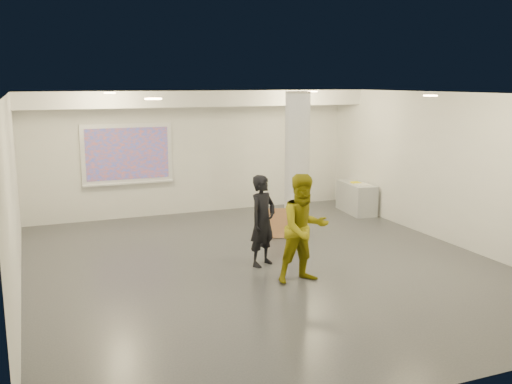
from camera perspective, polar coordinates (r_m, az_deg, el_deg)
name	(u,v)px	position (r m, az deg, el deg)	size (l,w,h in m)	color
floor	(264,265)	(10.18, 0.85, -7.32)	(8.00, 9.00, 0.01)	#36393D
ceiling	(265,94)	(9.67, 0.90, 9.81)	(8.00, 9.00, 0.01)	silver
wall_back	(193,152)	(14.02, -6.30, 3.97)	(8.00, 0.01, 3.00)	silver
wall_front	(439,254)	(6.03, 17.80, -5.92)	(8.00, 0.01, 3.00)	silver
wall_left	(13,200)	(9.07, -23.11, -0.70)	(0.01, 9.00, 3.00)	silver
wall_right	(451,169)	(11.93, 18.89, 2.21)	(0.01, 9.00, 3.00)	silver
soffit_band	(199,98)	(13.40, -5.77, 9.32)	(8.00, 1.10, 0.36)	white
downlight_nw	(110,93)	(11.51, -14.42, 9.56)	(0.22, 0.22, 0.02)	#FBCA8F
downlight_ne	(313,92)	(12.87, 5.68, 9.97)	(0.22, 0.22, 0.02)	#FBCA8F
downlight_sw	(153,99)	(7.57, -10.24, 9.16)	(0.22, 0.22, 0.02)	#FBCA8F
downlight_se	(430,96)	(9.50, 17.05, 9.20)	(0.22, 0.22, 0.02)	#FBCA8F
column	(297,164)	(12.05, 4.13, 2.86)	(0.52, 0.52, 3.00)	silver
projection_screen	(127,154)	(13.63, -12.74, 3.68)	(2.10, 0.13, 1.42)	white
credenza	(356,198)	(14.32, 10.00, -0.56)	(0.53, 1.27, 0.74)	#A1A5A7
papers_stack	(363,184)	(14.02, 10.64, 0.76)	(0.27, 0.35, 0.02)	white
postit_pad	(356,183)	(14.21, 9.97, 0.93)	(0.19, 0.26, 0.03)	yellow
cardboard_back	(296,222)	(12.09, 3.99, -3.05)	(0.49, 0.04, 0.54)	#9E6A42
cardboard_front	(282,223)	(11.87, 2.57, -3.12)	(0.56, 0.06, 0.62)	#9E6A42
woman	(263,221)	(9.98, 0.68, -2.89)	(0.59, 0.39, 1.61)	black
man	(304,229)	(9.17, 4.83, -3.67)	(0.86, 0.67, 1.77)	olive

